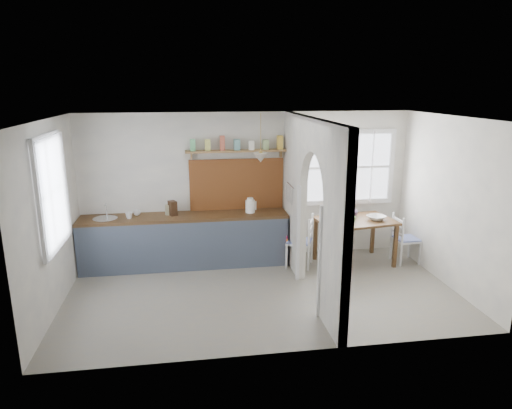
{
  "coord_description": "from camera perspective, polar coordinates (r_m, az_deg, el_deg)",
  "views": [
    {
      "loc": [
        -1.05,
        -6.22,
        3.03
      ],
      "look_at": [
        -0.05,
        0.33,
        1.3
      ],
      "focal_mm": 32.0,
      "sensor_mm": 36.0,
      "label": 1
    }
  ],
  "objects": [
    {
      "name": "jar",
      "position": [
        7.89,
        -10.91,
        -0.65
      ],
      "size": [
        0.12,
        0.12,
        0.17
      ],
      "primitive_type": "cylinder",
      "rotation": [
        0.0,
        0.0,
        0.11
      ],
      "color": "gray",
      "rests_on": "counter"
    },
    {
      "name": "counter",
      "position": [
        7.98,
        -8.79,
        -4.36
      ],
      "size": [
        3.5,
        0.6,
        0.9
      ],
      "color": "brown",
      "rests_on": "floor"
    },
    {
      "name": "pendant_lamp",
      "position": [
        7.56,
        0.58,
        5.89
      ],
      "size": [
        0.26,
        0.26,
        0.16
      ],
      "primitive_type": "cone",
      "color": "beige",
      "rests_on": "ceiling"
    },
    {
      "name": "knife_block",
      "position": [
        7.83,
        -10.38,
        -0.45
      ],
      "size": [
        0.17,
        0.19,
        0.25
      ],
      "primitive_type": "cube",
      "rotation": [
        0.0,
        0.0,
        0.42
      ],
      "color": "#422913",
      "rests_on": "counter"
    },
    {
      "name": "backsplash",
      "position": [
        8.02,
        -2.42,
        2.54
      ],
      "size": [
        1.65,
        0.03,
        0.9
      ],
      "primitive_type": "cube",
      "color": "brown",
      "rests_on": "walls"
    },
    {
      "name": "ceiling",
      "position": [
        6.33,
        0.93,
        10.75
      ],
      "size": [
        5.8,
        3.2,
        0.01
      ],
      "primitive_type": "cube",
      "color": "silver",
      "rests_on": "walls"
    },
    {
      "name": "sink",
      "position": [
        7.94,
        -18.33,
        -1.75
      ],
      "size": [
        0.4,
        0.4,
        0.02
      ],
      "primitive_type": "cylinder",
      "color": "silver",
      "rests_on": "counter"
    },
    {
      "name": "walls",
      "position": [
        6.54,
        0.89,
        -0.68
      ],
      "size": [
        5.81,
        3.21,
        2.6
      ],
      "color": "silver",
      "rests_on": "floor"
    },
    {
      "name": "plate",
      "position": [
        7.87,
        10.55,
        -2.02
      ],
      "size": [
        0.26,
        0.26,
        0.02
      ],
      "primitive_type": "cylinder",
      "rotation": [
        0.0,
        0.0,
        0.3
      ],
      "color": "black",
      "rests_on": "dining_table"
    },
    {
      "name": "nook_window",
      "position": [
        8.41,
        11.32,
        4.57
      ],
      "size": [
        1.76,
        0.1,
        1.3
      ],
      "primitive_type": null,
      "color": "white",
      "rests_on": "walls"
    },
    {
      "name": "mug_a",
      "position": [
        7.82,
        -15.59,
        -1.3
      ],
      "size": [
        0.13,
        0.13,
        0.11
      ],
      "primitive_type": "imported",
      "rotation": [
        0.0,
        0.0,
        0.1
      ],
      "color": "silver",
      "rests_on": "counter"
    },
    {
      "name": "vase",
      "position": [
        8.21,
        12.0,
        -0.78
      ],
      "size": [
        0.22,
        0.22,
        0.19
      ],
      "primitive_type": "imported",
      "rotation": [
        0.0,
        0.0,
        0.23
      ],
      "color": "#543D63",
      "rests_on": "dining_table"
    },
    {
      "name": "table_cup",
      "position": [
        7.88,
        12.09,
        -1.81
      ],
      "size": [
        0.1,
        0.1,
        0.09
      ],
      "primitive_type": "imported",
      "rotation": [
        0.0,
        0.0,
        0.01
      ],
      "color": "#729D69",
      "rests_on": "dining_table"
    },
    {
      "name": "floor",
      "position": [
        7.0,
        0.84,
        -11.0
      ],
      "size": [
        5.8,
        3.2,
        0.01
      ],
      "primitive_type": "cube",
      "color": "slate",
      "rests_on": "ground"
    },
    {
      "name": "dining_table",
      "position": [
        8.14,
        12.2,
        -4.55
      ],
      "size": [
        1.38,
        1.02,
        0.8
      ],
      "primitive_type": null,
      "rotation": [
        0.0,
        0.0,
        0.14
      ],
      "color": "brown",
      "rests_on": "floor"
    },
    {
      "name": "chair_left",
      "position": [
        7.87,
        5.45,
        -4.54
      ],
      "size": [
        0.54,
        0.54,
        0.9
      ],
      "primitive_type": null,
      "rotation": [
        0.0,
        0.0,
        -1.99
      ],
      "color": "silver",
      "rests_on": "floor"
    },
    {
      "name": "towel_magenta",
      "position": [
        7.89,
        3.84,
        -5.83
      ],
      "size": [
        0.02,
        0.03,
        0.54
      ],
      "primitive_type": "cube",
      "color": "#C0265B",
      "rests_on": "counter"
    },
    {
      "name": "partition",
      "position": [
        6.71,
        6.72,
        0.94
      ],
      "size": [
        0.12,
        3.2,
        2.6
      ],
      "color": "silver",
      "rests_on": "floor"
    },
    {
      "name": "shelf",
      "position": [
        7.83,
        -2.4,
        7.08
      ],
      "size": [
        1.75,
        0.2,
        0.21
      ],
      "color": "#A47045",
      "rests_on": "walls"
    },
    {
      "name": "bowl",
      "position": [
        8.09,
        14.81,
        -1.6
      ],
      "size": [
        0.4,
        0.4,
        0.07
      ],
      "primitive_type": "imported",
      "rotation": [
        0.0,
        0.0,
        0.39
      ],
      "color": "silver",
      "rests_on": "dining_table"
    },
    {
      "name": "towel_orange",
      "position": [
        7.87,
        3.88,
        -6.07
      ],
      "size": [
        0.02,
        0.03,
        0.5
      ],
      "primitive_type": "cube",
      "color": "orange",
      "rests_on": "counter"
    },
    {
      "name": "mug_b",
      "position": [
        7.97,
        -14.66,
        -1.0
      ],
      "size": [
        0.12,
        0.12,
        0.09
      ],
      "primitive_type": "imported",
      "rotation": [
        0.0,
        0.0,
        -0.05
      ],
      "color": "silver",
      "rests_on": "counter"
    },
    {
      "name": "kettle",
      "position": [
        7.87,
        -0.73,
        -0.08
      ],
      "size": [
        0.22,
        0.17,
        0.26
      ],
      "primitive_type": null,
      "rotation": [
        0.0,
        0.0,
        0.01
      ],
      "color": "white",
      "rests_on": "counter"
    },
    {
      "name": "chair_right",
      "position": [
        8.43,
        18.26,
        -4.06
      ],
      "size": [
        0.42,
        0.42,
        0.87
      ],
      "primitive_type": null,
      "rotation": [
        0.0,
        0.0,
        1.62
      ],
      "color": "silver",
      "rests_on": "floor"
    },
    {
      "name": "kitchen_window",
      "position": [
        6.63,
        -24.38,
        1.31
      ],
      "size": [
        0.1,
        1.16,
        1.5
      ],
      "primitive_type": null,
      "color": "white",
      "rests_on": "walls"
    },
    {
      "name": "utensil_rail",
      "position": [
        7.48,
        4.36,
        2.41
      ],
      "size": [
        0.02,
        0.5,
        0.02
      ],
      "primitive_type": "cylinder",
      "rotation": [
        1.57,
        0.0,
        0.0
      ],
      "color": "silver",
      "rests_on": "partition"
    }
  ]
}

